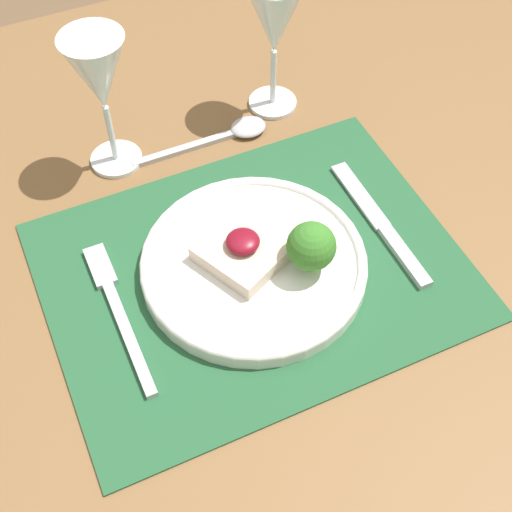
% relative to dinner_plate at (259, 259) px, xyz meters
% --- Properties ---
extents(ground_plane, '(8.00, 8.00, 0.00)m').
position_rel_dinner_plate_xyz_m(ground_plane, '(-0.01, -0.00, -0.75)').
color(ground_plane, brown).
extents(dining_table, '(1.47, 1.16, 0.73)m').
position_rel_dinner_plate_xyz_m(dining_table, '(-0.01, -0.00, -0.09)').
color(dining_table, brown).
rests_on(dining_table, ground_plane).
extents(placemat, '(0.46, 0.35, 0.00)m').
position_rel_dinner_plate_xyz_m(placemat, '(-0.01, -0.00, -0.02)').
color(placemat, '#235633').
rests_on(placemat, dining_table).
extents(dinner_plate, '(0.25, 0.25, 0.08)m').
position_rel_dinner_plate_xyz_m(dinner_plate, '(0.00, 0.00, 0.00)').
color(dinner_plate, white).
rests_on(dinner_plate, placemat).
extents(fork, '(0.02, 0.20, 0.01)m').
position_rel_dinner_plate_xyz_m(fork, '(-0.16, 0.02, -0.01)').
color(fork, '#B2B2B7').
rests_on(fork, placemat).
extents(knife, '(0.02, 0.20, 0.01)m').
position_rel_dinner_plate_xyz_m(knife, '(0.16, -0.01, -0.01)').
color(knife, '#B2B2B7').
rests_on(knife, placemat).
extents(spoon, '(0.19, 0.04, 0.01)m').
position_rel_dinner_plate_xyz_m(spoon, '(0.06, 0.21, -0.01)').
color(spoon, '#B2B2B7').
rests_on(spoon, dining_table).
extents(wine_glass_near, '(0.07, 0.07, 0.18)m').
position_rel_dinner_plate_xyz_m(wine_glass_near, '(0.13, 0.25, 0.11)').
color(wine_glass_near, white).
rests_on(wine_glass_near, dining_table).
extents(wine_glass_far, '(0.07, 0.07, 0.19)m').
position_rel_dinner_plate_xyz_m(wine_glass_far, '(-0.09, 0.23, 0.11)').
color(wine_glass_far, white).
rests_on(wine_glass_far, dining_table).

